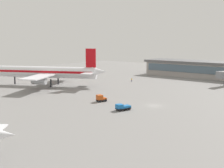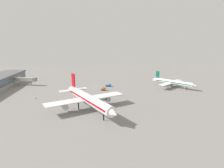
# 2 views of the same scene
# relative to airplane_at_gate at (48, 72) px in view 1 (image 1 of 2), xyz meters

# --- Properties ---
(ground) EXTENTS (288.00, 288.00, 0.00)m
(ground) POSITION_rel_airplane_at_gate_xyz_m (-57.64, 4.39, -6.12)
(ground) COLOR gray
(terminal_building) EXTENTS (85.53, 18.95, 8.95)m
(terminal_building) POSITION_rel_airplane_at_gate_xyz_m (-53.60, -73.55, -1.57)
(terminal_building) COLOR #9E9993
(terminal_building) RESTS_ON ground
(airplane_at_gate) EXTENTS (51.23, 42.66, 16.85)m
(airplane_at_gate) POSITION_rel_airplane_at_gate_xyz_m (0.00, 0.00, 0.00)
(airplane_at_gate) COLOR white
(airplane_at_gate) RESTS_ON ground
(baggage_tug) EXTENTS (3.13, 3.66, 2.30)m
(baggage_tug) POSITION_rel_airplane_at_gate_xyz_m (-40.86, 10.47, -4.97)
(baggage_tug) COLOR black
(baggage_tug) RESTS_ON ground
(pushback_tractor) EXTENTS (3.49, 4.79, 1.90)m
(pushback_tractor) POSITION_rel_airplane_at_gate_xyz_m (-53.41, 15.19, -5.15)
(pushback_tractor) COLOR black
(pushback_tractor) RESTS_ON ground
(ground_crew_worker) EXTENTS (0.57, 0.44, 1.67)m
(ground_crew_worker) POSITION_rel_airplane_at_gate_xyz_m (-22.78, -33.89, -5.28)
(ground_crew_worker) COLOR #1E2338
(ground_crew_worker) RESTS_ON ground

